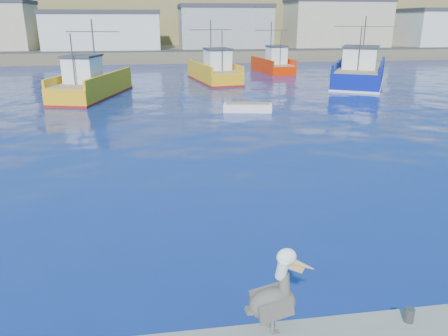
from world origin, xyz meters
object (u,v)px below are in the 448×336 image
(trawler_yellow_b, at_px, (214,72))
(boat_orange, at_px, (273,64))
(trawler_yellow_a, at_px, (91,85))
(skiff_mid, at_px, (248,108))
(trawler_blue, at_px, (360,73))
(pelican, at_px, (275,297))
(skiff_far, at_px, (339,73))

(trawler_yellow_b, bearing_deg, boat_orange, 40.59)
(trawler_yellow_a, xyz_separation_m, skiff_mid, (11.95, -8.06, -0.76))
(trawler_blue, bearing_deg, trawler_yellow_a, -171.35)
(boat_orange, bearing_deg, skiff_mid, -109.00)
(trawler_yellow_a, relative_size, pelican, 6.27)
(boat_orange, bearing_deg, skiff_far, -29.99)
(trawler_yellow_a, distance_m, trawler_yellow_b, 14.32)
(boat_orange, bearing_deg, pelican, -104.76)
(trawler_blue, height_order, pelican, trawler_blue)
(pelican, bearing_deg, skiff_mid, 79.62)
(boat_orange, xyz_separation_m, skiff_far, (7.02, -4.05, -0.73))
(trawler_blue, bearing_deg, skiff_mid, -139.59)
(trawler_blue, bearing_deg, skiff_far, 82.41)
(trawler_yellow_a, bearing_deg, pelican, -76.48)
(skiff_far, height_order, pelican, pelican)
(trawler_yellow_a, xyz_separation_m, pelican, (7.62, -31.68, 0.25))
(trawler_yellow_a, distance_m, skiff_far, 29.36)
(skiff_mid, bearing_deg, trawler_blue, 40.41)
(skiff_far, bearing_deg, pelican, -114.29)
(trawler_yellow_a, bearing_deg, skiff_mid, -34.00)
(trawler_blue, distance_m, pelican, 40.14)
(trawler_yellow_b, bearing_deg, trawler_blue, -16.68)
(boat_orange, xyz_separation_m, pelican, (-12.42, -47.11, 0.24))
(trawler_yellow_b, bearing_deg, trawler_yellow_a, -144.68)
(trawler_blue, relative_size, boat_orange, 1.61)
(trawler_yellow_b, xyz_separation_m, boat_orange, (8.35, 7.16, 0.05))
(trawler_yellow_a, relative_size, skiff_mid, 3.05)
(trawler_blue, xyz_separation_m, skiff_mid, (-14.12, -12.02, -0.88))
(pelican, bearing_deg, skiff_far, 65.71)
(trawler_yellow_a, bearing_deg, skiff_far, 22.82)
(trawler_yellow_b, xyz_separation_m, skiff_mid, (0.26, -16.34, -0.73))
(pelican, bearing_deg, trawler_yellow_a, 103.52)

